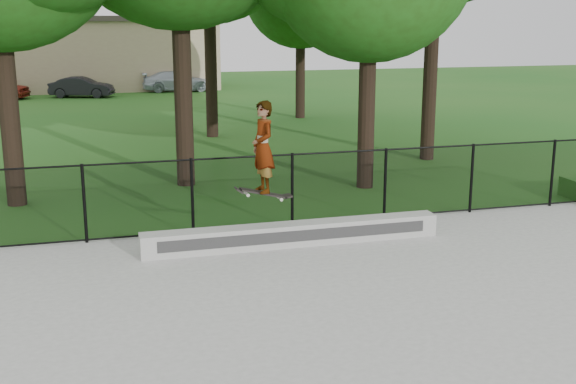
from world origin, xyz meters
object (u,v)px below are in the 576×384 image
object	(u,v)px
car_b	(82,87)
car_c	(177,81)
skater_airborne	(263,149)
grind_ledge	(294,234)

from	to	relation	value
car_b	car_c	size ratio (longest dim) A/B	0.81
car_c	car_b	bearing A→B (deg)	111.32
skater_airborne	grind_ledge	bearing A→B (deg)	21.21
grind_ledge	car_b	bearing A→B (deg)	97.34
car_b	skater_airborne	size ratio (longest dim) A/B	1.70
grind_ledge	car_c	world-z (taller)	car_c
grind_ledge	skater_airborne	xyz separation A→B (m)	(-0.63, -0.24, 1.67)
grind_ledge	skater_airborne	distance (m)	1.80
car_c	skater_airborne	size ratio (longest dim) A/B	2.10
grind_ledge	skater_airborne	bearing A→B (deg)	-158.79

